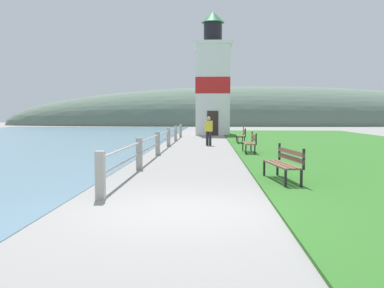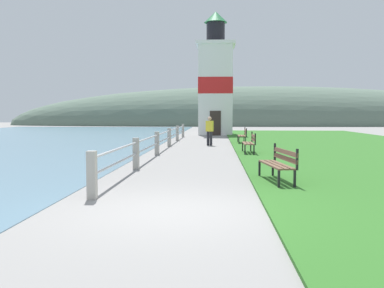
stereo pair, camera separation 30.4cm
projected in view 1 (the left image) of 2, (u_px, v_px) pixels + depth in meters
The scene contains 9 objects.
ground_plane at pixel (178, 211), 7.60m from camera, with size 160.00×160.00×0.00m, color gray.
grass_verge at pixel (350, 147), 21.88m from camera, with size 12.00×43.95×0.06m.
seawall_railing at pixel (164, 138), 20.54m from camera, with size 0.18×24.09×0.98m.
park_bench_near at pixel (285, 162), 10.68m from camera, with size 0.73×1.96×0.94m.
park_bench_midway at pixel (251, 142), 18.51m from camera, with size 0.48×1.78×0.94m.
park_bench_far at pixel (242, 135), 24.96m from camera, with size 0.50×1.84×0.94m.
lighthouse at pixel (213, 83), 35.75m from camera, with size 3.20×3.20×10.21m.
person_strolling at pixel (209, 130), 23.52m from camera, with size 0.44×0.33×1.59m.
distant_hillside at pixel (258, 125), 66.38m from camera, with size 80.00×16.00×12.00m.
Camera 1 is at (0.56, -7.48, 1.73)m, focal length 40.00 mm.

